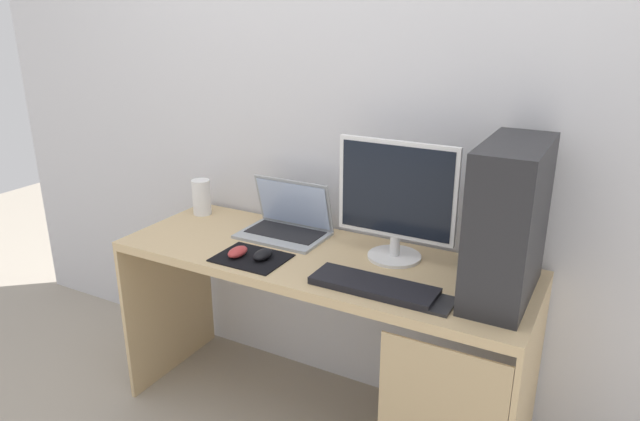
% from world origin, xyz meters
% --- Properties ---
extents(ground_plane, '(8.00, 8.00, 0.00)m').
position_xyz_m(ground_plane, '(0.00, 0.00, 0.00)').
color(ground_plane, '#9E9384').
extents(wall_back, '(4.00, 0.05, 2.60)m').
position_xyz_m(wall_back, '(0.00, 0.32, 1.30)').
color(wall_back, silver).
rests_on(wall_back, ground_plane).
extents(desk, '(1.57, 0.55, 0.73)m').
position_xyz_m(desk, '(0.02, -0.01, 0.59)').
color(desk, tan).
rests_on(desk, ground_plane).
extents(pc_tower, '(0.19, 0.42, 0.50)m').
position_xyz_m(pc_tower, '(0.66, 0.02, 0.98)').
color(pc_tower, '#232326').
rests_on(pc_tower, desk).
extents(monitor, '(0.44, 0.20, 0.44)m').
position_xyz_m(monitor, '(0.25, 0.11, 0.95)').
color(monitor, white).
rests_on(monitor, desk).
extents(laptop, '(0.34, 0.23, 0.22)m').
position_xyz_m(laptop, '(-0.22, 0.13, 0.77)').
color(laptop, '#9EA3A8').
rests_on(laptop, desk).
extents(speaker, '(0.08, 0.08, 0.16)m').
position_xyz_m(speaker, '(-0.69, 0.16, 0.81)').
color(speaker, white).
rests_on(speaker, desk).
extents(keyboard, '(0.42, 0.14, 0.02)m').
position_xyz_m(keyboard, '(0.28, -0.15, 0.74)').
color(keyboard, black).
rests_on(keyboard, desk).
extents(mousepad, '(0.26, 0.20, 0.00)m').
position_xyz_m(mousepad, '(-0.21, -0.14, 0.73)').
color(mousepad, black).
rests_on(mousepad, desk).
extents(mouse_left, '(0.06, 0.10, 0.03)m').
position_xyz_m(mouse_left, '(-0.17, -0.13, 0.75)').
color(mouse_left, black).
rests_on(mouse_left, mousepad).
extents(mouse_right, '(0.06, 0.10, 0.03)m').
position_xyz_m(mouse_right, '(-0.26, -0.16, 0.75)').
color(mouse_right, '#B23333').
rests_on(mouse_right, mousepad).
extents(cell_phone, '(0.07, 0.13, 0.01)m').
position_xyz_m(cell_phone, '(0.52, -0.16, 0.73)').
color(cell_phone, '#232326').
rests_on(cell_phone, desk).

